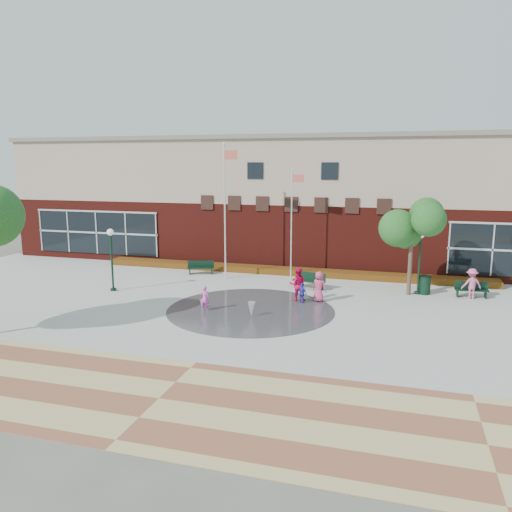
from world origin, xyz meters
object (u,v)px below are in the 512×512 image
(flagpole_left, at_px, (225,205))
(bench_left, at_px, (201,270))
(trash_can, at_px, (425,285))
(child_splash, at_px, (205,298))
(flagpole_right, at_px, (292,218))

(flagpole_left, relative_size, bench_left, 4.71)
(flagpole_left, height_order, trash_can, flagpole_left)
(flagpole_left, height_order, child_splash, flagpole_left)
(flagpole_left, height_order, bench_left, flagpole_left)
(flagpole_left, distance_m, trash_can, 12.76)
(trash_can, height_order, child_splash, child_splash)
(flagpole_right, relative_size, bench_left, 3.87)
(trash_can, bearing_deg, bench_left, 174.57)
(flagpole_right, height_order, trash_can, flagpole_right)
(flagpole_right, xyz_separation_m, child_splash, (-2.67, -8.14, -3.28))
(bench_left, height_order, trash_can, trash_can)
(bench_left, bearing_deg, flagpole_left, -40.52)
(flagpole_left, distance_m, bench_left, 4.99)
(flagpole_left, bearing_deg, child_splash, -67.63)
(flagpole_left, xyz_separation_m, child_splash, (1.34, -6.97, -4.10))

